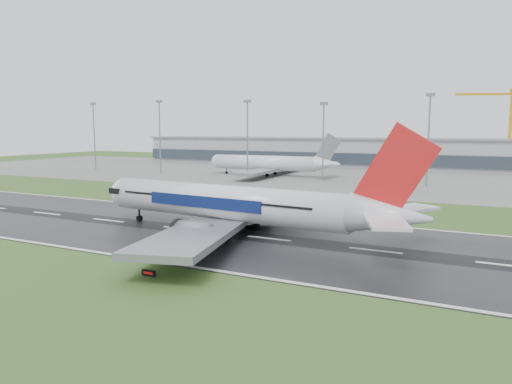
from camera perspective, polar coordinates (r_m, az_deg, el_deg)
The scene contains 13 objects.
ground at distance 111.26m, azimuth -17.54°, elevation -3.36°, with size 520.00×520.00×0.00m, color #2F521E.
runway at distance 111.25m, azimuth -17.54°, elevation -3.33°, with size 400.00×45.00×0.10m, color black.
apron at distance 218.25m, azimuth 5.75°, elevation 2.22°, with size 400.00×130.00×0.08m, color slate.
terminal at distance 274.60m, azimuth 10.19°, elevation 4.80°, with size 240.00×36.00×15.00m, color gray.
main_airliner at distance 89.82m, azimuth -1.58°, elevation 1.16°, with size 69.84×66.51×20.62m, color silver, non-canonical shape.
parked_airliner at distance 207.76m, azimuth 1.72°, elevation 4.51°, with size 62.15×57.87×18.22m, color silver, non-canonical shape.
tower_crane at distance 278.70m, azimuth 28.56°, elevation 6.78°, with size 41.93×2.29×41.62m, color gold, non-canonical shape.
runway_sign at distance 68.15m, azimuth -12.94°, elevation -9.65°, with size 2.30×0.26×1.04m, color black, non-canonical shape.
floodmast_0 at distance 253.61m, azimuth -19.10°, elevation 6.29°, with size 0.64×0.64×32.77m, color gray.
floodmast_1 at distance 226.05m, azimuth -11.63°, elevation 6.45°, with size 0.64×0.64×32.89m, color gray.
floodmast_2 at distance 200.96m, azimuth -1.04°, elevation 6.31°, with size 0.64×0.64×31.76m, color gray.
floodmast_3 at distance 187.93m, azimuth 8.18°, elevation 5.87°, with size 0.64×0.64×29.94m, color gray.
floodmast_4 at distance 179.60m, azimuth 20.25°, elevation 5.74°, with size 0.64×0.64×32.12m, color gray.
Camera 1 is at (76.09, -78.52, 20.55)m, focal length 32.82 mm.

